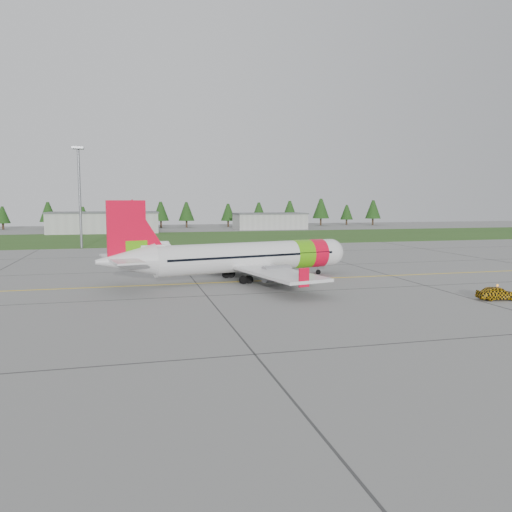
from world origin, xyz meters
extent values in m
plane|color=gray|center=(0.00, 0.00, 0.00)|extent=(320.00, 320.00, 0.00)
cylinder|color=silver|center=(-8.26, 9.31, 2.81)|extent=(23.81, 8.59, 3.54)
sphere|color=silver|center=(3.27, 11.87, 2.81)|extent=(3.54, 3.54, 3.54)
cone|color=silver|center=(-22.88, 6.05, 3.13)|extent=(6.97, 4.84, 3.54)
cube|color=black|center=(3.53, 11.93, 3.13)|extent=(1.93, 2.62, 0.51)
cylinder|color=#54AD0D|center=(-1.17, 10.88, 2.81)|extent=(3.09, 4.05, 3.62)
cylinder|color=red|center=(0.96, 11.36, 2.81)|extent=(2.74, 3.97, 3.62)
cube|color=silver|center=(-8.70, 9.21, 1.82)|extent=(11.19, 29.44, 0.33)
cube|color=red|center=(-12.72, 23.10, 2.32)|extent=(1.10, 0.40, 1.82)
cube|color=red|center=(-6.45, -5.08, 2.32)|extent=(1.10, 0.40, 1.82)
cylinder|color=gray|center=(-8.45, 14.38, 1.32)|extent=(3.60, 2.57, 1.91)
cylinder|color=gray|center=(-6.28, 4.63, 1.32)|extent=(3.60, 2.57, 1.91)
cube|color=red|center=(-22.70, 6.09, 6.17)|extent=(4.15, 1.23, 6.90)
cube|color=#54AD0D|center=(-21.73, 6.31, 4.18)|extent=(2.39, 0.89, 2.18)
cube|color=silver|center=(-23.32, 5.95, 3.36)|extent=(5.10, 10.82, 0.20)
cylinder|color=slate|center=(1.49, 11.48, 0.64)|extent=(0.16, 0.16, 1.27)
cylinder|color=black|center=(1.49, 11.48, 0.31)|extent=(0.66, 0.38, 0.62)
cylinder|color=slate|center=(-10.14, 11.49, 0.86)|extent=(0.20, 0.20, 1.72)
cylinder|color=black|center=(-10.49, 11.41, 0.47)|extent=(1.01, 0.60, 0.94)
cylinder|color=slate|center=(-9.03, 6.53, 0.86)|extent=(0.20, 0.20, 1.72)
cylinder|color=black|center=(-9.39, 6.45, 0.47)|extent=(1.01, 0.60, 0.94)
imported|color=#E5AA0C|center=(12.03, -8.88, 1.94)|extent=(1.52, 1.73, 3.89)
imported|color=white|center=(-15.72, 51.19, 2.45)|extent=(1.95, 1.87, 4.89)
cube|color=#30561E|center=(0.00, 82.00, 0.01)|extent=(320.00, 50.00, 0.03)
cube|color=gold|center=(0.00, 8.00, 0.01)|extent=(120.00, 0.25, 0.02)
cube|color=#A8A8A3|center=(-30.00, 110.00, 3.00)|extent=(32.00, 14.00, 6.00)
cube|color=#A8A8A3|center=(25.00, 118.00, 2.60)|extent=(24.00, 12.00, 5.20)
cylinder|color=slate|center=(-32.00, 58.00, 10.00)|extent=(0.50, 0.50, 20.00)
camera|label=1|loc=(-22.35, -49.29, 9.47)|focal=35.00mm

